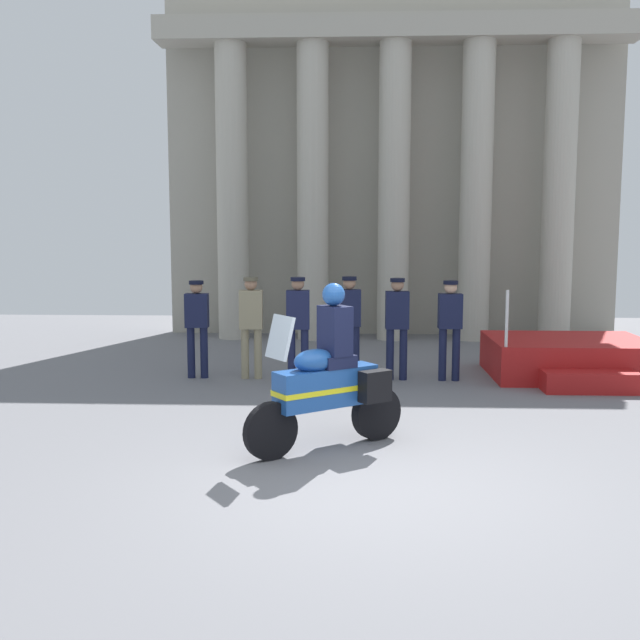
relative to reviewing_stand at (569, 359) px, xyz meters
name	(u,v)px	position (x,y,z in m)	size (l,w,h in m)	color
ground_plane	(369,486)	(-3.48, -5.54, -0.31)	(28.00, 28.00, 0.00)	slate
colonnade_backdrop	(393,164)	(-2.75, 4.71, 3.63)	(10.45, 1.55, 7.69)	#A49F91
reviewing_stand	(569,359)	(0.00, 0.00, 0.00)	(2.62, 2.49, 1.54)	#A51919
officer_in_row_0	(197,321)	(-6.25, -0.35, 0.66)	(0.39, 0.24, 1.64)	#141938
officer_in_row_1	(251,319)	(-5.34, -0.37, 0.69)	(0.39, 0.24, 1.70)	gray
officer_in_row_2	(298,320)	(-4.56, -0.40, 0.69)	(0.39, 0.24, 1.70)	#191E42
officer_in_row_3	(349,319)	(-3.71, -0.32, 0.70)	(0.39, 0.24, 1.71)	#141938
officer_in_row_4	(397,320)	(-2.92, -0.36, 0.69)	(0.39, 0.24, 1.69)	#141938
officer_in_row_5	(450,322)	(-2.06, -0.39, 0.67)	(0.39, 0.24, 1.66)	#141938
motorcycle_with_rider	(331,380)	(-3.89, -4.27, 0.48)	(1.76, 1.34, 1.90)	black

